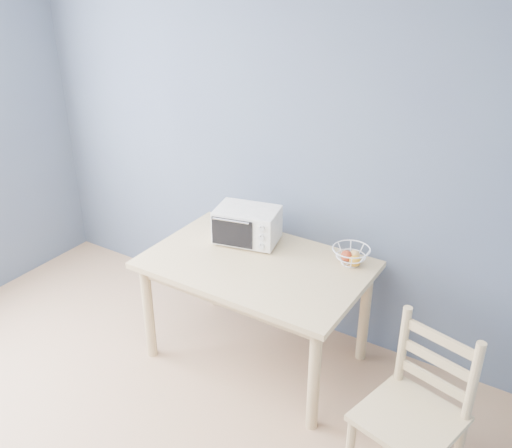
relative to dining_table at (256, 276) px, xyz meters
The scene contains 4 objects.
dining_table is the anchor object (origin of this frame).
toaster_oven 0.37m from the dining_table, 136.99° to the left, with size 0.47×0.39×0.24m.
fruit_basket 0.62m from the dining_table, 30.67° to the left, with size 0.31×0.31×0.11m.
dining_chair 1.31m from the dining_table, 21.03° to the right, with size 0.54×0.54×0.96m.
Camera 1 is at (1.94, -0.95, 2.59)m, focal length 40.00 mm.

